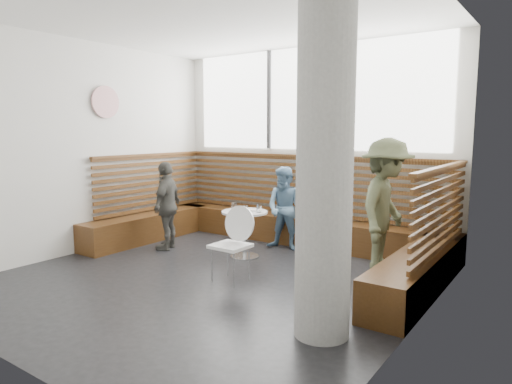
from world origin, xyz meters
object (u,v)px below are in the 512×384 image
Objects in this scene: cafe_chair at (234,238)px; adult_man at (386,209)px; concrete_column at (325,160)px; child_left at (167,206)px; cafe_table at (245,224)px; child_back at (286,208)px.

adult_man is at bearing 40.14° from cafe_chair.
concrete_column reaches higher than child_left.
child_left reaches higher than cafe_table.
cafe_chair is at bearing 124.86° from adult_man.
cafe_chair is (-1.59, 0.75, -1.06)m from concrete_column.
cafe_table is 0.74× the size of cafe_chair.
concrete_column reaches higher than child_back.
cafe_table is 2.05m from adult_man.
child_left is at bearing 95.64° from adult_man.
adult_man reaches higher than child_left.
cafe_chair is 0.52× the size of adult_man.
child_left is (-1.81, 0.63, 0.15)m from cafe_chair.
cafe_table is at bearing 93.68° from adult_man.
cafe_chair is (0.52, -0.92, 0.05)m from cafe_table.
child_left is at bearing -167.10° from cafe_table.
cafe_chair is 0.67× the size of child_left.
concrete_column reaches higher than cafe_chair.
child_left is (-1.54, -1.03, 0.04)m from child_back.
adult_man is at bearing 7.96° from cafe_table.
concrete_column is 3.19m from child_back.
cafe_chair is at bearing -88.58° from child_back.
cafe_chair is 0.71× the size of child_back.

